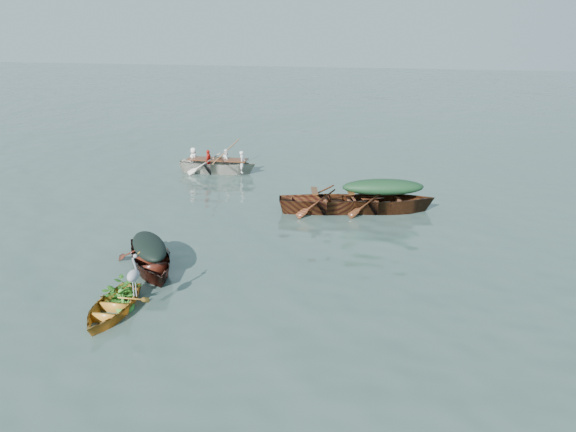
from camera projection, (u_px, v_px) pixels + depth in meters
name	position (u px, v px, depth m)	size (l,w,h in m)	color
ground	(295.00, 258.00, 14.97)	(140.00, 140.00, 0.00)	#384E46
yellow_dinghy	(112.00, 315.00, 12.07)	(1.16, 2.68, 0.69)	#B98024
dark_covered_boat	(151.00, 269.00, 14.31)	(1.38, 3.73, 0.93)	#41160F
green_tarp_boat	(382.00, 212.00, 18.71)	(1.52, 4.89, 1.17)	#4B2B11
open_wooden_boat	(332.00, 212.00, 18.69)	(1.52, 4.87, 1.17)	brown
rowed_boat	(218.00, 173.00, 23.59)	(1.37, 4.56, 1.10)	beige
dark_tarp_cover	(149.00, 245.00, 14.10)	(0.76, 2.05, 0.40)	black
green_tarp_cover	(383.00, 187.00, 18.44)	(0.84, 2.69, 0.52)	#163619
thwart_benches	(332.00, 194.00, 18.50)	(0.91, 2.44, 0.04)	#42240F
heron	(134.00, 281.00, 11.77)	(0.28, 0.40, 0.92)	#96999E
dinghy_weeds	(121.00, 277.00, 12.37)	(0.70, 0.90, 0.60)	#2E6C1C
rowers	(217.00, 151.00, 23.29)	(1.23, 3.19, 0.76)	silver
oars	(218.00, 159.00, 23.40)	(2.60, 0.60, 0.06)	#986439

